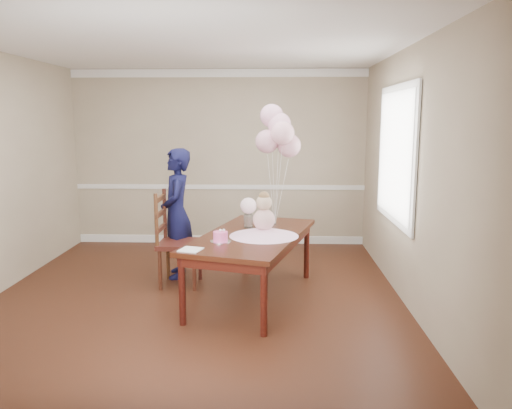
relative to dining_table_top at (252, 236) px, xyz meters
name	(u,v)px	position (x,y,z in m)	size (l,w,h in m)	color
floor	(196,298)	(-0.62, -0.03, -0.70)	(4.50, 5.00, 0.00)	black
ceiling	(191,43)	(-0.62, -0.03, 2.00)	(4.50, 5.00, 0.02)	white
wall_back	(219,158)	(-0.62, 2.47, 0.65)	(4.50, 0.02, 2.70)	gray
wall_front	(123,227)	(-0.62, -2.53, 0.65)	(4.50, 0.02, 2.70)	gray
wall_right	(409,177)	(1.63, -0.03, 0.65)	(0.02, 5.00, 2.70)	gray
chair_rail_trim	(220,187)	(-0.62, 2.46, 0.20)	(4.50, 0.02, 0.07)	silver
crown_molding	(218,73)	(-0.62, 2.46, 1.93)	(4.50, 0.02, 0.12)	white
baseboard_trim	(220,239)	(-0.62, 2.46, -0.64)	(4.50, 0.02, 0.12)	white
window_frame	(396,155)	(1.61, 0.47, 0.85)	(0.02, 1.66, 1.56)	silver
window_blinds	(394,155)	(1.59, 0.47, 0.85)	(0.01, 1.50, 1.40)	silver
dining_table_top	(252,236)	(0.00, 0.00, 0.00)	(0.97, 1.94, 0.05)	black
table_apron	(252,243)	(0.00, 0.00, -0.07)	(0.87, 1.84, 0.10)	black
table_leg_fl	(182,291)	(-0.64, -0.74, -0.36)	(0.07, 0.07, 0.68)	black
table_leg_fr	(264,300)	(0.14, -0.97, -0.36)	(0.07, 0.07, 0.68)	black
table_leg_bl	(245,246)	(-0.14, 0.97, -0.36)	(0.07, 0.07, 0.68)	black
table_leg_br	(307,251)	(0.64, 0.74, -0.36)	(0.07, 0.07, 0.68)	black
baby_skirt	(264,231)	(0.13, -0.09, 0.07)	(0.74, 0.74, 0.10)	#FFBBE4
baby_torso	(264,220)	(0.13, -0.09, 0.20)	(0.23, 0.23, 0.23)	pink
baby_head	(264,203)	(0.13, -0.09, 0.38)	(0.16, 0.16, 0.16)	#CEAE8E
baby_hair	(264,197)	(0.13, -0.09, 0.44)	(0.12, 0.12, 0.12)	brown
cake_platter	(221,241)	(-0.31, -0.36, 0.03)	(0.21, 0.21, 0.01)	silver
birthday_cake	(220,236)	(-0.31, -0.36, 0.08)	(0.15, 0.15, 0.10)	#FF50A7
cake_flower_a	(220,230)	(-0.31, -0.36, 0.14)	(0.03, 0.03, 0.03)	white
cake_flower_b	(224,230)	(-0.27, -0.35, 0.14)	(0.03, 0.03, 0.03)	white
rose_vase_near	(248,221)	(-0.06, 0.32, 0.10)	(0.10, 0.10, 0.15)	silver
roses_near	(248,206)	(-0.06, 0.32, 0.28)	(0.18, 0.18, 0.18)	#FBD2D9
napkin	(191,250)	(-0.55, -0.70, 0.03)	(0.19, 0.19, 0.01)	white
balloon_weight	(275,224)	(0.24, 0.48, 0.03)	(0.04, 0.04, 0.02)	silver
balloon_a	(267,141)	(0.15, 0.51, 0.99)	(0.27, 0.27, 0.27)	#E09EB1
balloon_b	(282,133)	(0.32, 0.41, 1.09)	(0.27, 0.27, 0.27)	#FFB4C6
balloon_c	(279,124)	(0.29, 0.57, 1.19)	(0.27, 0.27, 0.27)	#FFB4D4
balloon_d	(272,116)	(0.20, 0.62, 1.28)	(0.27, 0.27, 0.27)	#FFB4D5
balloon_e	(289,146)	(0.40, 0.52, 0.94)	(0.27, 0.27, 0.27)	#E6A3B6
balloon_ribbon_a	(271,189)	(0.19, 0.50, 0.44)	(0.00, 0.00, 0.81)	white
balloon_ribbon_b	(278,186)	(0.28, 0.45, 0.49)	(0.00, 0.00, 0.91)	white
balloon_ribbon_c	(277,181)	(0.26, 0.53, 0.54)	(0.00, 0.00, 1.01)	white
balloon_ribbon_d	(273,176)	(0.22, 0.55, 0.59)	(0.00, 0.00, 1.10)	silver
balloon_ribbon_e	(282,191)	(0.32, 0.50, 0.42)	(0.00, 0.00, 0.76)	white
dining_chair_seat	(180,244)	(-0.87, 0.43, -0.21)	(0.49, 0.49, 0.06)	#39140F
chair_leg_fl	(160,270)	(-1.08, 0.23, -0.46)	(0.04, 0.04, 0.47)	#33160E
chair_leg_fr	(194,271)	(-0.68, 0.23, -0.46)	(0.04, 0.04, 0.47)	#3D1910
chair_leg_bl	(168,260)	(-1.07, 0.63, -0.46)	(0.04, 0.04, 0.47)	#381E0F
chair_leg_br	(200,261)	(-0.67, 0.62, -0.46)	(0.04, 0.04, 0.47)	#35120E
chair_back_post_l	(156,221)	(-1.10, 0.24, 0.11)	(0.04, 0.04, 0.62)	#3D2010
chair_back_post_r	(165,214)	(-1.09, 0.63, 0.11)	(0.04, 0.04, 0.62)	black
chair_slat_low	(161,228)	(-1.09, 0.43, -0.02)	(0.03, 0.44, 0.06)	#3D1B10
chair_slat_mid	(161,213)	(-1.09, 0.43, 0.16)	(0.03, 0.44, 0.06)	#34190E
chair_slat_top	(160,198)	(-1.09, 0.43, 0.34)	(0.03, 0.44, 0.06)	#3E2110
woman	(177,213)	(-0.97, 0.76, 0.10)	(0.58, 0.39, 1.60)	black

